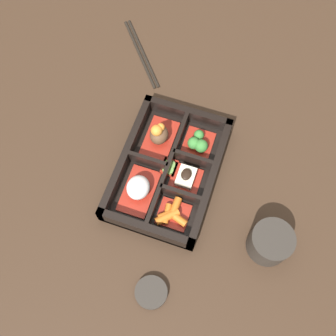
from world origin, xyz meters
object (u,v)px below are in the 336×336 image
tea_cup (270,242)px  chopsticks (141,53)px  bowl_rice (138,189)px  sauce_dish (151,292)px

tea_cup → chopsticks: (0.35, 0.38, -0.03)m
bowl_rice → sauce_dish: (-0.17, -0.09, -0.02)m
bowl_rice → chopsticks: bearing=19.7°
bowl_rice → tea_cup: 0.26m
bowl_rice → tea_cup: (-0.02, -0.26, 0.00)m
bowl_rice → tea_cup: bearing=-94.6°
bowl_rice → chopsticks: size_ratio=0.60×
tea_cup → chopsticks: size_ratio=0.46×
chopsticks → sauce_dish: size_ratio=2.87×
bowl_rice → sauce_dish: 0.19m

